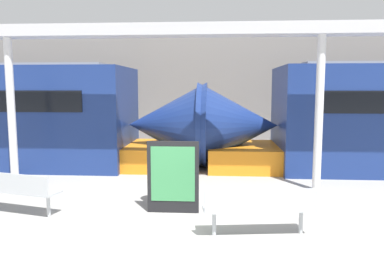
# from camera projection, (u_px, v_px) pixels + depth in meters

# --- Properties ---
(ground_plane) EXTENTS (60.00, 60.00, 0.00)m
(ground_plane) POSITION_uv_depth(u_px,v_px,m) (173.00, 239.00, 6.11)
(ground_plane) COLOR #9E9B96
(station_wall) EXTENTS (56.00, 0.20, 5.00)m
(station_wall) POSITION_uv_depth(u_px,v_px,m) (201.00, 87.00, 15.98)
(station_wall) COLOR gray
(station_wall) RESTS_ON ground_plane
(bench_near) EXTENTS (1.89, 0.66, 0.84)m
(bench_near) POSITION_uv_depth(u_px,v_px,m) (259.00, 206.00, 6.19)
(bench_near) COLOR #ADB2B7
(bench_near) RESTS_ON ground_plane
(bench_far) EXTENTS (1.81, 0.86, 0.84)m
(bench_far) POSITION_uv_depth(u_px,v_px,m) (15.00, 188.00, 7.29)
(bench_far) COLOR #ADB2B7
(bench_far) RESTS_ON ground_plane
(trash_bin) EXTENTS (0.46, 0.46, 0.93)m
(trash_bin) POSITION_uv_depth(u_px,v_px,m) (159.00, 183.00, 7.91)
(trash_bin) COLOR black
(trash_bin) RESTS_ON ground_plane
(poster_board) EXTENTS (1.02, 0.07, 1.43)m
(poster_board) POSITION_uv_depth(u_px,v_px,m) (173.00, 177.00, 7.35)
(poster_board) COLOR black
(poster_board) RESTS_ON ground_plane
(support_column_near) EXTENTS (0.19, 0.19, 3.68)m
(support_column_near) POSITION_uv_depth(u_px,v_px,m) (319.00, 114.00, 8.84)
(support_column_near) COLOR silver
(support_column_near) RESTS_ON ground_plane
(support_column_far) EXTENTS (0.19, 0.19, 3.68)m
(support_column_far) POSITION_uv_depth(u_px,v_px,m) (11.00, 113.00, 9.34)
(support_column_far) COLOR silver
(support_column_far) RESTS_ON ground_plane
(canopy_beam) EXTENTS (28.00, 0.60, 0.28)m
(canopy_beam) POSITION_uv_depth(u_px,v_px,m) (322.00, 29.00, 8.61)
(canopy_beam) COLOR #B7B7BC
(canopy_beam) RESTS_ON support_column_near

